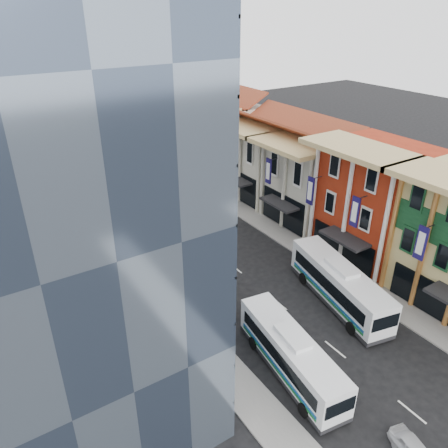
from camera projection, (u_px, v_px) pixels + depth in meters
ground at (425, 423)px, 28.45m from camera, size 200.00×200.00×0.00m
sidewalk_right at (298, 245)px, 48.96m from camera, size 3.00×90.00×0.15m
sidewalk_left at (160, 294)px, 40.74m from camera, size 3.00×90.00×0.15m
shophouse_red at (375, 201)px, 45.17m from camera, size 8.00×10.00×12.00m
shophouse_cream_near at (311, 182)px, 52.72m from camera, size 8.00×9.00×10.00m
shophouse_cream_mid at (265, 161)px, 59.45m from camera, size 8.00×9.00×10.00m
shophouse_cream_far at (223, 139)px, 67.06m from camera, size 8.00×12.00×11.00m
office_tower at (43, 170)px, 27.57m from camera, size 12.00×26.00×30.00m
office_block_far at (18, 176)px, 48.88m from camera, size 10.00×18.00×14.00m
bus_left_near at (291, 353)px, 31.56m from camera, size 4.12×11.41×3.58m
bus_left_far at (206, 276)px, 40.78m from camera, size 5.25×9.95×3.12m
bus_right at (339, 284)px, 38.98m from camera, size 5.34×12.65×3.95m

